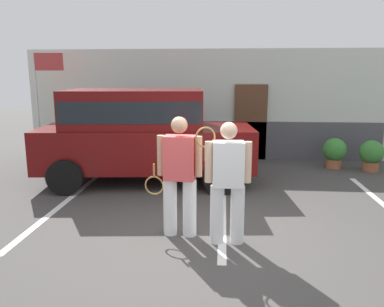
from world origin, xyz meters
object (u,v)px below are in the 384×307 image
object	(u,v)px
flag_pole	(43,86)
tennis_player_woman	(228,181)
parked_suv	(142,131)
potted_plant_secondary	(371,154)
potted_plant_by_porch	(334,152)
tennis_player_man	(179,175)

from	to	relation	value
flag_pole	tennis_player_woman	bearing A→B (deg)	-44.56
parked_suv	potted_plant_secondary	world-z (taller)	parked_suv
potted_plant_secondary	flag_pole	bearing A→B (deg)	177.87
flag_pole	parked_suv	bearing A→B (deg)	-29.70
parked_suv	potted_plant_by_porch	bearing A→B (deg)	13.99
tennis_player_woman	potted_plant_secondary	size ratio (longest dim) A/B	2.26
tennis_player_woman	potted_plant_by_porch	distance (m)	5.50
tennis_player_man	parked_suv	bearing A→B (deg)	-63.62
tennis_player_man	flag_pole	xyz separation A→B (m)	(-4.18, 4.59, 1.14)
potted_plant_secondary	flag_pole	xyz separation A→B (m)	(-8.48, 0.32, 1.63)
potted_plant_by_porch	flag_pole	xyz separation A→B (m)	(-7.65, 0.08, 1.63)
parked_suv	tennis_player_man	size ratio (longest dim) A/B	2.67
parked_suv	potted_plant_by_porch	world-z (taller)	parked_suv
tennis_player_man	potted_plant_secondary	xyz separation A→B (m)	(4.30, 4.27, -0.50)
potted_plant_secondary	tennis_player_man	bearing A→B (deg)	-135.18
tennis_player_woman	flag_pole	size ratio (longest dim) A/B	0.59
parked_suv	potted_plant_by_porch	distance (m)	4.96
parked_suv	tennis_player_woman	world-z (taller)	parked_suv
tennis_player_man	potted_plant_secondary	world-z (taller)	tennis_player_man
parked_suv	tennis_player_woman	size ratio (longest dim) A/B	2.73
parked_suv	tennis_player_woman	xyz separation A→B (m)	(1.86, -3.08, -0.23)
tennis_player_man	tennis_player_woman	bearing A→B (deg)	167.18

